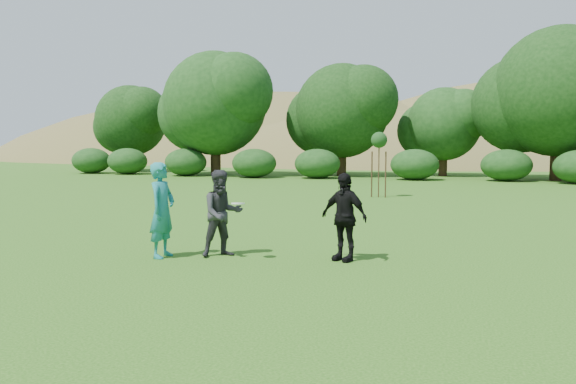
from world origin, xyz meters
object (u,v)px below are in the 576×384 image
at_px(player_teal, 162,210).
at_px(sapling, 379,142).
at_px(player_black, 344,217).
at_px(player_grey, 222,213).

bearing_deg(player_teal, sapling, -9.55).
relative_size(player_teal, sapling, 0.69).
height_order(player_teal, player_black, player_teal).
bearing_deg(player_black, player_teal, -145.57).
height_order(player_grey, sapling, sapling).
bearing_deg(player_black, sapling, 117.46).
xyz_separation_m(player_teal, sapling, (2.45, 14.25, 1.43)).
bearing_deg(player_grey, player_teal, 160.98).
distance_m(player_teal, player_black, 3.74).
xyz_separation_m(player_black, sapling, (-1.21, 13.47, 1.53)).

